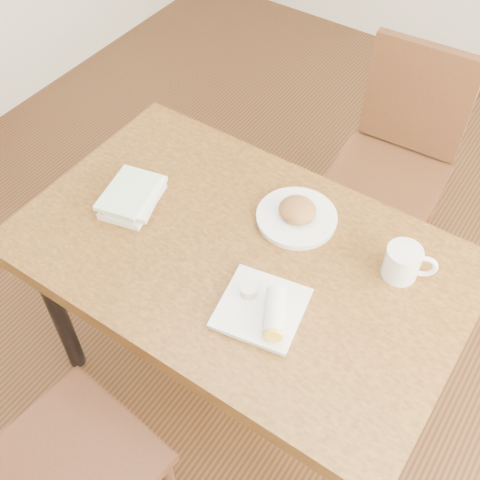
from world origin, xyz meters
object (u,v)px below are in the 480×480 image
Objects in this scene: table at (240,268)px; coffee_mug at (404,262)px; book_stack at (133,197)px; plate_burrito at (265,309)px; chair_far at (398,151)px; plate_scone at (297,215)px.

table is 9.05× the size of coffee_mug.
coffee_mug is at bearing 14.67° from book_stack.
coffee_mug is at bearing 53.61° from plate_burrito.
coffee_mug reaches higher than plate_burrito.
plate_scone is at bearing -94.76° from chair_far.
table is 1.38× the size of chair_far.
plate_scone is 0.35m from coffee_mug.
plate_scone is at bearing 178.21° from coffee_mug.
table is at bearing 141.29° from plate_burrito.
plate_burrito is at bearing -11.88° from book_stack.
chair_far reaches higher than plate_burrito.
book_stack is (-0.38, -0.02, 0.11)m from table.
chair_far reaches higher than table.
chair_far reaches higher than coffee_mug.
coffee_mug is at bearing -67.95° from chair_far.
plate_scone reaches higher than table.
plate_burrito is at bearing -38.71° from table.
plate_burrito is 1.07× the size of book_stack.
plate_scone is (-0.06, -0.70, 0.23)m from chair_far.
chair_far is at bearing 81.63° from table.
chair_far is at bearing 112.05° from coffee_mug.
table is at bearing -156.16° from coffee_mug.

